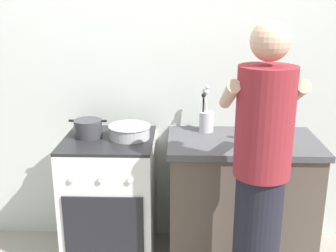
{
  "coord_description": "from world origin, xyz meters",
  "views": [
    {
      "loc": [
        0.13,
        -2.48,
        1.8
      ],
      "look_at": [
        0.05,
        0.12,
        1.0
      ],
      "focal_mm": 44.68,
      "sensor_mm": 36.0,
      "label": 1
    }
  ],
  "objects_px": {
    "pot": "(88,128)",
    "oil_bottle": "(283,128)",
    "stove_range": "(111,199)",
    "spice_bottle": "(243,133)",
    "utensil_crock": "(206,119)",
    "mixing_bowl": "(129,131)",
    "person": "(260,181)"
  },
  "relations": [
    {
      "from": "stove_range",
      "to": "mixing_bowl",
      "type": "xyz_separation_m",
      "value": [
        0.14,
        0.02,
        0.5
      ]
    },
    {
      "from": "mixing_bowl",
      "to": "utensil_crock",
      "type": "distance_m",
      "value": 0.55
    },
    {
      "from": "stove_range",
      "to": "spice_bottle",
      "type": "relative_size",
      "value": 10.26
    },
    {
      "from": "oil_bottle",
      "to": "person",
      "type": "relative_size",
      "value": 0.14
    },
    {
      "from": "spice_bottle",
      "to": "oil_bottle",
      "type": "xyz_separation_m",
      "value": [
        0.25,
        -0.04,
        0.05
      ]
    },
    {
      "from": "stove_range",
      "to": "pot",
      "type": "relative_size",
      "value": 3.53
    },
    {
      "from": "stove_range",
      "to": "person",
      "type": "distance_m",
      "value": 1.15
    },
    {
      "from": "pot",
      "to": "oil_bottle",
      "type": "distance_m",
      "value": 1.29
    },
    {
      "from": "spice_bottle",
      "to": "pot",
      "type": "bearing_deg",
      "value": 178.87
    },
    {
      "from": "pot",
      "to": "utensil_crock",
      "type": "bearing_deg",
      "value": 10.2
    },
    {
      "from": "mixing_bowl",
      "to": "pot",
      "type": "bearing_deg",
      "value": 176.86
    },
    {
      "from": "pot",
      "to": "spice_bottle",
      "type": "relative_size",
      "value": 2.9
    },
    {
      "from": "stove_range",
      "to": "pot",
      "type": "height_order",
      "value": "pot"
    },
    {
      "from": "pot",
      "to": "person",
      "type": "relative_size",
      "value": 0.15
    },
    {
      "from": "mixing_bowl",
      "to": "utensil_crock",
      "type": "bearing_deg",
      "value": 17.02
    },
    {
      "from": "spice_bottle",
      "to": "person",
      "type": "height_order",
      "value": "person"
    },
    {
      "from": "mixing_bowl",
      "to": "oil_bottle",
      "type": "height_order",
      "value": "oil_bottle"
    },
    {
      "from": "utensil_crock",
      "to": "spice_bottle",
      "type": "bearing_deg",
      "value": -35.33
    },
    {
      "from": "pot",
      "to": "spice_bottle",
      "type": "xyz_separation_m",
      "value": [
        1.03,
        -0.02,
        -0.02
      ]
    },
    {
      "from": "stove_range",
      "to": "mixing_bowl",
      "type": "height_order",
      "value": "mixing_bowl"
    },
    {
      "from": "utensil_crock",
      "to": "person",
      "type": "distance_m",
      "value": 0.79
    },
    {
      "from": "mixing_bowl",
      "to": "spice_bottle",
      "type": "height_order",
      "value": "same"
    },
    {
      "from": "stove_range",
      "to": "spice_bottle",
      "type": "xyz_separation_m",
      "value": [
        0.89,
        0.02,
        0.49
      ]
    },
    {
      "from": "spice_bottle",
      "to": "mixing_bowl",
      "type": "bearing_deg",
      "value": 179.62
    },
    {
      "from": "person",
      "to": "oil_bottle",
      "type": "bearing_deg",
      "value": 66.61
    },
    {
      "from": "spice_bottle",
      "to": "oil_bottle",
      "type": "relative_size",
      "value": 0.38
    },
    {
      "from": "mixing_bowl",
      "to": "utensil_crock",
      "type": "height_order",
      "value": "utensil_crock"
    },
    {
      "from": "utensil_crock",
      "to": "spice_bottle",
      "type": "height_order",
      "value": "utensil_crock"
    },
    {
      "from": "utensil_crock",
      "to": "oil_bottle",
      "type": "relative_size",
      "value": 1.43
    },
    {
      "from": "stove_range",
      "to": "oil_bottle",
      "type": "bearing_deg",
      "value": -1.36
    },
    {
      "from": "stove_range",
      "to": "pot",
      "type": "xyz_separation_m",
      "value": [
        -0.14,
        0.04,
        0.51
      ]
    },
    {
      "from": "mixing_bowl",
      "to": "spice_bottle",
      "type": "relative_size",
      "value": 3.24
    }
  ]
}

